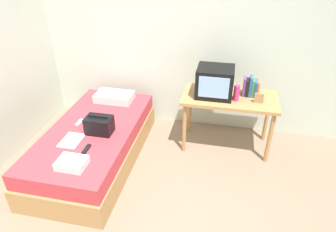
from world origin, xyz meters
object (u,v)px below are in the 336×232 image
(desk, at_px, (229,103))
(water_bottle, at_px, (236,93))
(bed, at_px, (95,144))
(remote_dark, at_px, (86,149))
(tv, at_px, (215,82))
(pillow, at_px, (114,97))
(folded_towel, at_px, (72,163))
(handbag, at_px, (99,125))
(picture_frame, at_px, (259,98))
(book_row, at_px, (251,87))
(magazine, at_px, (72,140))
(remote_silver, at_px, (79,122))

(desk, xyz_separation_m, water_bottle, (0.07, -0.09, 0.19))
(bed, distance_m, desk, 1.74)
(bed, xyz_separation_m, water_bottle, (1.64, 0.56, 0.60))
(bed, bearing_deg, remote_dark, -73.32)
(desk, relative_size, tv, 2.64)
(water_bottle, height_order, pillow, water_bottle)
(bed, relative_size, folded_towel, 7.14)
(bed, xyz_separation_m, tv, (1.37, 0.64, 0.68))
(desk, xyz_separation_m, remote_dark, (-1.44, -1.07, -0.15))
(water_bottle, bearing_deg, desk, 129.45)
(bed, relative_size, handbag, 6.67)
(tv, relative_size, picture_frame, 3.62)
(book_row, bearing_deg, folded_towel, -140.01)
(picture_frame, relative_size, pillow, 0.24)
(water_bottle, distance_m, magazine, 1.98)
(tv, relative_size, remote_dark, 2.82)
(remote_silver, relative_size, folded_towel, 0.51)
(desk, bearing_deg, handbag, -153.28)
(picture_frame, relative_size, remote_dark, 0.78)
(magazine, relative_size, remote_dark, 1.86)
(bed, distance_m, water_bottle, 1.83)
(bed, bearing_deg, tv, 25.16)
(water_bottle, height_order, magazine, water_bottle)
(desk, xyz_separation_m, remote_silver, (-1.76, -0.59, -0.15))
(tv, bearing_deg, picture_frame, -10.03)
(water_bottle, bearing_deg, tv, 162.54)
(picture_frame, xyz_separation_m, magazine, (-2.01, -0.85, -0.32))
(handbag, relative_size, magazine, 1.03)
(pillow, xyz_separation_m, remote_silver, (-0.21, -0.66, -0.04))
(pillow, bearing_deg, bed, -91.13)
(book_row, distance_m, picture_frame, 0.21)
(pillow, xyz_separation_m, handbag, (0.12, -0.79, 0.05))
(book_row, bearing_deg, picture_frame, -63.22)
(remote_silver, bearing_deg, magazine, -77.28)
(bed, height_order, remote_dark, remote_dark)
(remote_silver, bearing_deg, handbag, -21.86)
(pillow, relative_size, remote_silver, 3.53)
(handbag, bearing_deg, folded_towel, -92.63)
(tv, height_order, magazine, tv)
(remote_silver, bearing_deg, bed, -15.67)
(picture_frame, xyz_separation_m, folded_towel, (-1.79, -1.25, -0.28))
(tv, xyz_separation_m, pillow, (-1.36, 0.07, -0.39))
(water_bottle, distance_m, handbag, 1.65)
(folded_towel, bearing_deg, picture_frame, 34.80)
(remote_dark, distance_m, remote_silver, 0.57)
(book_row, bearing_deg, water_bottle, -134.71)
(desk, height_order, handbag, desk)
(tv, height_order, remote_silver, tv)
(tv, distance_m, folded_towel, 1.88)
(magazine, bearing_deg, picture_frame, 22.88)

